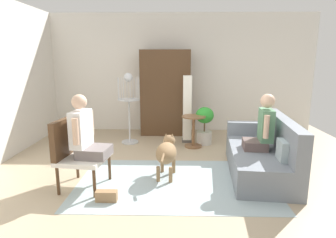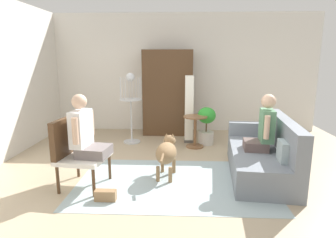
{
  "view_description": "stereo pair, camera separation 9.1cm",
  "coord_description": "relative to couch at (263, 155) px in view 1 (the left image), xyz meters",
  "views": [
    {
      "loc": [
        -0.04,
        -4.19,
        1.79
      ],
      "look_at": [
        -0.14,
        -0.05,
        0.91
      ],
      "focal_mm": 30.6,
      "sensor_mm": 36.0,
      "label": 1
    },
    {
      "loc": [
        0.05,
        -4.19,
        1.79
      ],
      "look_at": [
        -0.14,
        -0.05,
        0.91
      ],
      "focal_mm": 30.6,
      "sensor_mm": 36.0,
      "label": 2
    }
  ],
  "objects": [
    {
      "name": "ground_plane",
      "position": [
        -1.35,
        -0.12,
        -0.31
      ],
      "size": [
        7.3,
        7.3,
        0.0
      ],
      "primitive_type": "plane",
      "color": "tan"
    },
    {
      "name": "back_wall",
      "position": [
        -1.35,
        2.86,
        1.12
      ],
      "size": [
        6.69,
        0.12,
        2.85
      ],
      "primitive_type": "cube",
      "color": "silver",
      "rests_on": "ground"
    },
    {
      "name": "area_rug",
      "position": [
        -1.39,
        -0.39,
        -0.3
      ],
      "size": [
        2.82,
        1.82,
        0.01
      ],
      "primitive_type": "cube",
      "color": "#9EB2B7",
      "rests_on": "ground"
    },
    {
      "name": "couch",
      "position": [
        0.0,
        0.0,
        0.0
      ],
      "size": [
        1.05,
        1.94,
        0.9
      ],
      "color": "slate",
      "rests_on": "ground"
    },
    {
      "name": "armchair",
      "position": [
        -2.79,
        -0.53,
        0.25
      ],
      "size": [
        0.69,
        0.74,
        0.98
      ],
      "color": "#4C331E",
      "rests_on": "ground"
    },
    {
      "name": "person_on_couch",
      "position": [
        -0.04,
        -0.03,
        0.46
      ],
      "size": [
        0.45,
        0.52,
        0.86
      ],
      "color": "brown"
    },
    {
      "name": "person_on_armchair",
      "position": [
        -2.61,
        -0.55,
        0.48
      ],
      "size": [
        0.52,
        0.55,
        0.86
      ],
      "color": "slate"
    },
    {
      "name": "round_end_table",
      "position": [
        -1.01,
        1.36,
        0.07
      ],
      "size": [
        0.48,
        0.48,
        0.65
      ],
      "color": "brown",
      "rests_on": "ground"
    },
    {
      "name": "dog",
      "position": [
        -1.51,
        -0.15,
        0.08
      ],
      "size": [
        0.37,
        0.85,
        0.61
      ],
      "color": "olive",
      "rests_on": "ground"
    },
    {
      "name": "bird_cage_stand",
      "position": [
        -2.36,
        1.63,
        0.56
      ],
      "size": [
        0.46,
        0.46,
        1.49
      ],
      "color": "silver",
      "rests_on": "ground"
    },
    {
      "name": "potted_plant",
      "position": [
        -0.76,
        1.58,
        0.14
      ],
      "size": [
        0.38,
        0.38,
        0.79
      ],
      "color": "beige",
      "rests_on": "ground"
    },
    {
      "name": "column_lamp",
      "position": [
        -1.13,
        1.73,
        0.41
      ],
      "size": [
        0.2,
        0.2,
        1.44
      ],
      "color": "#4C4742",
      "rests_on": "ground"
    },
    {
      "name": "armoire_cabinet",
      "position": [
        -1.62,
        2.45,
        0.68
      ],
      "size": [
        1.15,
        0.56,
        1.98
      ],
      "primitive_type": "cube",
      "color": "#4C331E",
      "rests_on": "ground"
    },
    {
      "name": "handbag",
      "position": [
        -2.26,
        -0.97,
        -0.24
      ],
      "size": [
        0.27,
        0.11,
        0.14
      ],
      "primitive_type": "cube",
      "color": "#99724C",
      "rests_on": "ground"
    }
  ]
}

